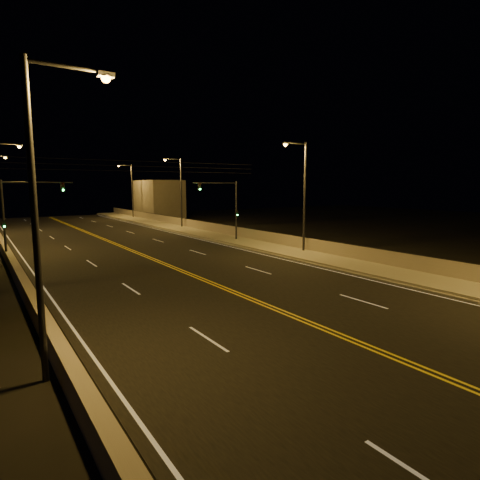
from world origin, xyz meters
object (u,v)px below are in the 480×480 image
streetlight_1 (302,191)px  streetlight_3 (131,188)px  traffic_signal_right (228,204)px  traffic_signal_left (18,211)px  streetlight_2 (179,188)px  streetlight_4 (44,201)px

streetlight_1 → streetlight_3: size_ratio=1.00×
traffic_signal_right → traffic_signal_left: same height
streetlight_2 → traffic_signal_right: 14.88m
streetlight_4 → traffic_signal_left: 21.93m
traffic_signal_right → traffic_signal_left: size_ratio=1.00×
streetlight_1 → streetlight_3: bearing=90.0°
streetlight_3 → traffic_signal_left: 40.08m
traffic_signal_right → traffic_signal_left: bearing=180.0°
traffic_signal_right → streetlight_3: bearing=87.5°
streetlight_2 → traffic_signal_right: streetlight_2 is taller
streetlight_3 → traffic_signal_right: 34.57m
traffic_signal_left → streetlight_4: bearing=-92.9°
streetlight_2 → traffic_signal_left: 25.16m
streetlight_1 → streetlight_3: (0.00, 43.87, 0.00)m
streetlight_4 → traffic_signal_right: size_ratio=1.50×
streetlight_1 → traffic_signal_left: bearing=155.3°
streetlight_1 → streetlight_4: size_ratio=1.00×
streetlight_2 → streetlight_3: (0.00, 19.77, 0.00)m
streetlight_1 → traffic_signal_right: 9.60m
streetlight_1 → traffic_signal_right: bearing=99.2°
streetlight_1 → streetlight_2: bearing=90.0°
streetlight_2 → traffic_signal_left: size_ratio=1.50×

